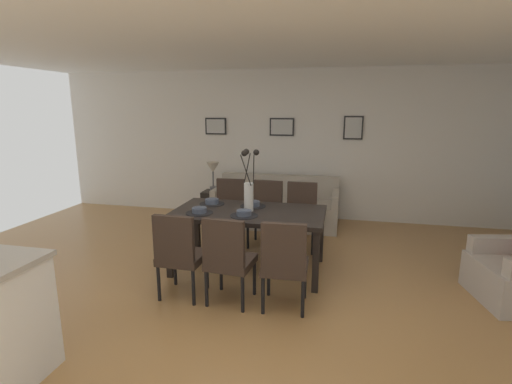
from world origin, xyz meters
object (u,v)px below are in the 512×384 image
(dining_chair_near_left, at_px, (179,252))
(table_lamp, at_px, (213,170))
(framed_picture_left, at_px, (216,126))
(bowl_far_left, at_px, (244,212))
(bowl_near_right, at_px, (212,201))
(dining_chair_mid_right, at_px, (301,212))
(dining_chair_far_left, at_px, (228,256))
(dining_chair_far_right, at_px, (266,210))
(side_table, at_px, (214,206))
(centerpiece_vase, at_px, (249,188))
(bowl_far_right, at_px, (253,203))
(framed_picture_right, at_px, (353,128))
(bowl_near_left, at_px, (199,210))
(sofa, at_px, (276,208))
(dining_chair_mid_left, at_px, (284,261))
(framed_picture_center, at_px, (282,127))
(dining_chair_near_right, at_px, (229,208))
(dining_table, at_px, (249,217))

(dining_chair_near_left, height_order, table_lamp, table_lamp)
(framed_picture_left, bearing_deg, bowl_far_left, -65.34)
(dining_chair_near_left, distance_m, bowl_far_left, 0.87)
(bowl_near_right, bearing_deg, dining_chair_near_left, -88.70)
(dining_chair_mid_right, relative_size, framed_picture_left, 2.34)
(dining_chair_far_left, height_order, bowl_near_right, dining_chair_far_left)
(dining_chair_far_right, relative_size, side_table, 1.77)
(centerpiece_vase, relative_size, bowl_far_right, 4.32)
(dining_chair_mid_right, height_order, framed_picture_right, framed_picture_right)
(bowl_far_right, relative_size, side_table, 0.33)
(bowl_far_left, bearing_deg, dining_chair_near_left, -128.28)
(bowl_near_left, xyz_separation_m, table_lamp, (-0.57, 2.13, 0.11))
(sofa, height_order, side_table, sofa)
(side_table, bearing_deg, dining_chair_mid_left, -58.90)
(bowl_far_right, xyz_separation_m, framed_picture_center, (0.00, 2.21, 0.84))
(bowl_near_left, bearing_deg, dining_chair_mid_left, -30.50)
(sofa, xyz_separation_m, framed_picture_left, (-1.22, 0.51, 1.34))
(dining_chair_mid_right, bearing_deg, framed_picture_right, 65.96)
(framed_picture_right, bearing_deg, dining_chair_near_right, -139.10)
(dining_table, height_order, bowl_far_right, bowl_far_right)
(dining_chair_mid_left, height_order, table_lamp, table_lamp)
(dining_chair_far_left, xyz_separation_m, side_table, (-1.11, 2.79, -0.25))
(dining_chair_mid_left, distance_m, bowl_near_right, 1.58)
(dining_chair_far_left, xyz_separation_m, dining_chair_mid_left, (0.56, 0.01, 0.00))
(dining_chair_far_left, distance_m, dining_chair_mid_left, 0.56)
(dining_chair_far_left, distance_m, dining_chair_far_right, 1.81)
(dining_chair_mid_left, xyz_separation_m, bowl_far_left, (-0.57, 0.65, 0.27))
(dining_chair_far_left, distance_m, dining_chair_mid_right, 1.86)
(dining_chair_mid_left, bearing_deg, bowl_far_left, 131.07)
(sofa, height_order, framed_picture_right, framed_picture_right)
(dining_chair_mid_left, height_order, framed_picture_right, framed_picture_right)
(bowl_near_left, height_order, bowl_far_left, same)
(dining_table, bearing_deg, dining_chair_far_left, -89.54)
(dining_chair_mid_left, relative_size, bowl_far_left, 5.41)
(dining_chair_near_right, relative_size, table_lamp, 1.80)
(dining_chair_far_right, bearing_deg, bowl_near_left, -116.34)
(bowl_far_right, relative_size, framed_picture_right, 0.43)
(bowl_far_right, distance_m, framed_picture_center, 2.36)
(dining_chair_far_left, distance_m, side_table, 3.02)
(dining_table, xyz_separation_m, dining_chair_mid_right, (0.53, 0.89, -0.15))
(centerpiece_vase, xyz_separation_m, framed_picture_left, (-1.22, 2.43, 0.59))
(dining_chair_near_left, distance_m, dining_chair_mid_left, 1.08)
(bowl_far_left, height_order, bowl_far_right, same)
(bowl_far_right, bearing_deg, framed_picture_left, 118.88)
(framed_picture_left, bearing_deg, bowl_near_left, -75.68)
(framed_picture_center, bearing_deg, bowl_far_right, -90.00)
(dining_chair_near_right, xyz_separation_m, bowl_near_right, (-0.02, -0.70, 0.27))
(dining_chair_far_right, bearing_deg, table_lamp, 139.08)
(bowl_near_right, xyz_separation_m, sofa, (0.55, 1.70, -0.50))
(dining_chair_mid_right, relative_size, framed_picture_center, 2.14)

